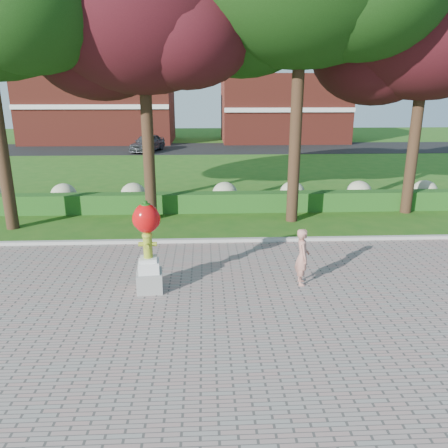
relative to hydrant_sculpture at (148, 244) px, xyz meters
name	(u,v)px	position (x,y,z in m)	size (l,w,h in m)	color
ground	(202,281)	(1.30, 0.62, -1.27)	(100.00, 100.00, 0.00)	#225715
walkway	(201,372)	(1.30, -3.38, -1.25)	(40.00, 14.00, 0.04)	gray
curb	(202,241)	(1.30, 3.62, -1.20)	(40.00, 0.18, 0.15)	#ADADA5
lawn_hedge	(202,202)	(1.30, 7.62, -0.87)	(24.00, 0.70, 0.80)	#154B16
hydrangea_row	(215,193)	(1.87, 8.62, -0.72)	(20.10, 1.10, 0.99)	#A2A67E
street	(203,148)	(1.30, 28.62, -1.26)	(50.00, 8.00, 0.02)	black
building_left	(100,105)	(-8.70, 34.62, 2.23)	(14.00, 8.00, 7.00)	maroon
building_right	(282,108)	(9.30, 34.62, 1.93)	(12.00, 8.00, 6.40)	maroon
tree_mid_left	(139,18)	(-0.80, 6.70, 6.03)	(8.25, 7.04, 10.69)	black
tree_far_right	(424,32)	(9.70, 7.19, 5.69)	(7.88, 6.72, 10.21)	black
hydrant_sculpture	(148,244)	(0.00, 0.00, 0.00)	(0.69, 0.69, 2.33)	gray
woman	(302,257)	(3.90, 0.24, -0.48)	(0.55, 0.36, 1.50)	#B47666
parked_car	(147,143)	(-3.28, 26.64, -0.53)	(1.70, 4.21, 1.44)	#3C3E44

